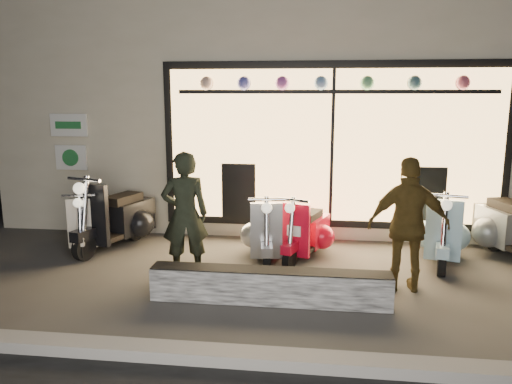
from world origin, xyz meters
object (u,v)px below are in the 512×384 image
at_px(graffiti_barrier, 270,286).
at_px(woman, 409,225).
at_px(scooter_silver, 265,231).
at_px(scooter_red, 307,231).
at_px(man, 185,215).

distance_m(graffiti_barrier, woman, 1.83).
height_order(scooter_silver, scooter_red, scooter_silver).
bearing_deg(woman, man, -3.47).
bearing_deg(scooter_silver, woman, -37.26).
distance_m(scooter_silver, man, 1.39).
xyz_separation_m(scooter_red, woman, (1.23, -1.17, 0.44)).
bearing_deg(woman, scooter_silver, -30.09).
distance_m(scooter_red, woman, 1.76).
distance_m(graffiti_barrier, scooter_silver, 1.68).
distance_m(scooter_silver, scooter_red, 0.62).
bearing_deg(graffiti_barrier, woman, 20.09).
bearing_deg(woman, graffiti_barrier, 19.94).
relative_size(scooter_red, woman, 0.80).
bearing_deg(scooter_silver, scooter_red, 3.09).
relative_size(graffiti_barrier, man, 1.67).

